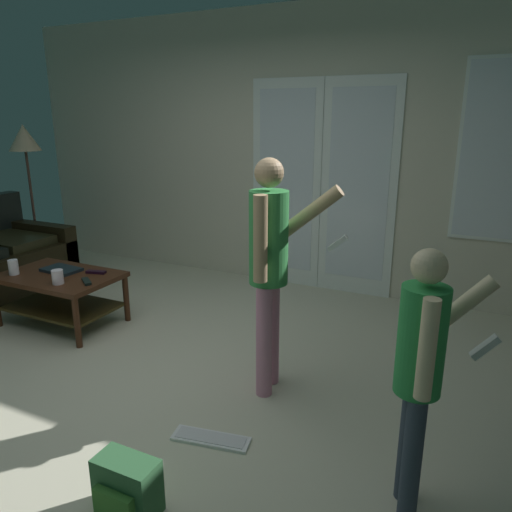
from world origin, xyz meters
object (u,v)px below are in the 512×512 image
(person_adult, at_px, (270,257))
(tv_remote_black, at_px, (86,281))
(dvd_remote_slim, at_px, (96,272))
(cup_near_edge, at_px, (13,267))
(floor_lamp, at_px, (25,145))
(backpack, at_px, (127,487))
(loose_keyboard, at_px, (211,439))
(person_child, at_px, (422,363))
(laptop_closed, at_px, (61,270))
(cup_by_laptop, at_px, (58,277))
(coffee_table, at_px, (61,288))

(person_adult, xyz_separation_m, tv_remote_black, (-1.67, 0.12, -0.44))
(dvd_remote_slim, bearing_deg, cup_near_edge, -166.07)
(floor_lamp, bearing_deg, cup_near_edge, -45.83)
(person_adult, bearing_deg, backpack, -97.27)
(loose_keyboard, relative_size, dvd_remote_slim, 2.68)
(floor_lamp, xyz_separation_m, cup_near_edge, (1.30, -1.33, -0.91))
(person_child, height_order, cup_near_edge, person_child)
(cup_near_edge, height_order, tv_remote_black, cup_near_edge)
(person_adult, height_order, tv_remote_black, person_adult)
(tv_remote_black, bearing_deg, laptop_closed, -161.95)
(floor_lamp, relative_size, cup_near_edge, 12.87)
(person_child, xyz_separation_m, backpack, (-1.14, -0.57, -0.61))
(floor_lamp, distance_m, cup_near_edge, 2.07)
(loose_keyboard, relative_size, cup_by_laptop, 3.98)
(cup_by_laptop, bearing_deg, person_child, -13.11)
(cup_near_edge, xyz_separation_m, tv_remote_black, (0.71, 0.10, -0.05))
(person_adult, relative_size, cup_near_edge, 11.78)
(laptop_closed, bearing_deg, cup_by_laptop, -42.96)
(cup_near_edge, height_order, cup_by_laptop, cup_near_edge)
(floor_lamp, relative_size, dvd_remote_slim, 9.70)
(coffee_table, height_order, person_child, person_child)
(laptop_closed, relative_size, cup_near_edge, 2.52)
(coffee_table, height_order, dvd_remote_slim, dvd_remote_slim)
(floor_lamp, distance_m, tv_remote_black, 2.54)
(person_child, xyz_separation_m, cup_near_edge, (-3.36, 0.67, -0.23))
(coffee_table, distance_m, laptop_closed, 0.16)
(coffee_table, relative_size, tv_remote_black, 5.81)
(backpack, distance_m, dvd_remote_slim, 2.28)
(backpack, relative_size, tv_remote_black, 1.72)
(person_adult, relative_size, loose_keyboard, 3.31)
(coffee_table, relative_size, dvd_remote_slim, 5.81)
(loose_keyboard, relative_size, tv_remote_black, 2.68)
(coffee_table, relative_size, person_adult, 0.66)
(loose_keyboard, relative_size, cup_near_edge, 3.56)
(backpack, height_order, dvd_remote_slim, dvd_remote_slim)
(person_child, height_order, floor_lamp, floor_lamp)
(laptop_closed, relative_size, tv_remote_black, 1.90)
(laptop_closed, relative_size, cup_by_laptop, 2.81)
(person_child, relative_size, backpack, 4.24)
(loose_keyboard, bearing_deg, person_adult, 83.57)
(coffee_table, xyz_separation_m, laptop_closed, (-0.05, 0.07, 0.13))
(person_adult, xyz_separation_m, floor_lamp, (-3.67, 1.35, 0.52))
(coffee_table, bearing_deg, cup_by_laptop, -43.83)
(loose_keyboard, distance_m, laptop_closed, 2.25)
(laptop_closed, height_order, tv_remote_black, laptop_closed)
(backpack, bearing_deg, dvd_remote_slim, 135.85)
(person_adult, distance_m, tv_remote_black, 1.73)
(coffee_table, height_order, person_adult, person_adult)
(floor_lamp, distance_m, laptop_closed, 2.15)
(coffee_table, xyz_separation_m, person_child, (3.03, -0.84, 0.42))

